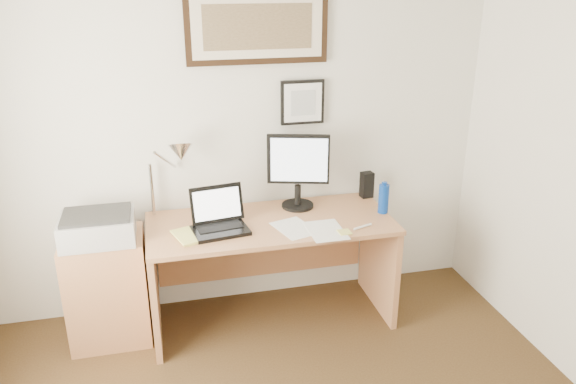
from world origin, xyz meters
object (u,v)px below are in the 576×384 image
object	(u,v)px
water_bottle	(384,199)
lcd_monitor	(298,168)
laptop	(219,221)
printer	(98,227)
side_cabinet	(108,288)
book	(177,239)
desk	(269,248)

from	to	relation	value
water_bottle	lcd_monitor	world-z (taller)	lcd_monitor
lcd_monitor	laptop	bearing A→B (deg)	-158.35
water_bottle	printer	distance (m)	1.85
water_bottle	laptop	distance (m)	1.11
water_bottle	laptop	world-z (taller)	laptop
side_cabinet	book	xyz separation A→B (m)	(0.45, -0.19, 0.39)
side_cabinet	printer	world-z (taller)	printer
water_bottle	book	distance (m)	1.39
book	side_cabinet	bearing A→B (deg)	157.45
book	lcd_monitor	xyz separation A→B (m)	(0.85, 0.33, 0.28)
side_cabinet	water_bottle	size ratio (longest dim) A/B	3.67
side_cabinet	laptop	bearing A→B (deg)	-7.05
desk	printer	world-z (taller)	printer
printer	water_bottle	bearing A→B (deg)	-1.53
laptop	lcd_monitor	bearing A→B (deg)	21.65
laptop	lcd_monitor	size ratio (longest dim) A/B	0.72
book	desk	size ratio (longest dim) A/B	0.15
book	printer	distance (m)	0.49
desk	lcd_monitor	world-z (taller)	lcd_monitor
laptop	printer	xyz separation A→B (m)	(-0.74, 0.05, 0.01)
printer	laptop	bearing A→B (deg)	-4.26
side_cabinet	desk	world-z (taller)	desk
side_cabinet	laptop	world-z (taller)	laptop
water_bottle	desk	xyz separation A→B (m)	(-0.77, 0.12, -0.33)
side_cabinet	lcd_monitor	distance (m)	1.47
desk	lcd_monitor	bearing A→B (deg)	23.78
desk	lcd_monitor	size ratio (longest dim) A/B	3.08
desk	printer	bearing A→B (deg)	-176.25
water_bottle	desk	distance (m)	0.85
side_cabinet	book	world-z (taller)	book
lcd_monitor	side_cabinet	bearing A→B (deg)	-173.96
book	desk	world-z (taller)	book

